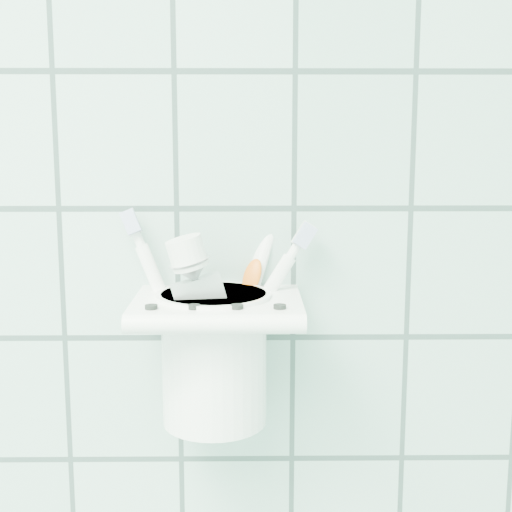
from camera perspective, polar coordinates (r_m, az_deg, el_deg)
The scene contains 6 objects.
holder_bracket at distance 0.57m, azimuth -3.08°, elevation -4.24°, with size 0.13×0.11×0.04m.
cup at distance 0.59m, azimuth -3.36°, elevation -7.77°, with size 0.09×0.09×0.11m.
toothbrush_pink at distance 0.58m, azimuth -3.96°, elevation -3.82°, with size 0.07×0.03×0.18m.
toothbrush_blue at distance 0.58m, azimuth -3.36°, elevation -1.67°, with size 0.07×0.07×0.22m.
toothbrush_orange at distance 0.58m, azimuth -4.90°, elevation -3.68°, with size 0.09×0.03×0.17m.
toothpaste_tube at distance 0.56m, azimuth -1.78°, elevation -4.44°, with size 0.07×0.04×0.16m.
Camera 1 is at (0.66, 0.60, 1.43)m, focal length 50.00 mm.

